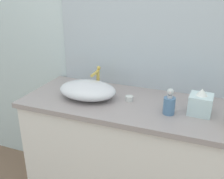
# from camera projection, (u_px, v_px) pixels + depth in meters

# --- Properties ---
(bathroom_wall_rear) EXTENTS (6.00, 0.06, 2.60)m
(bathroom_wall_rear) POSITION_uv_depth(u_px,v_px,m) (144.00, 33.00, 1.85)
(bathroom_wall_rear) COLOR silver
(bathroom_wall_rear) RESTS_ON ground
(vanity_counter) EXTENTS (1.54, 0.59, 0.90)m
(vanity_counter) POSITION_uv_depth(u_px,v_px,m) (136.00, 161.00, 1.86)
(vanity_counter) COLOR white
(vanity_counter) RESTS_ON ground
(wall_mirror_panel) EXTENTS (1.39, 0.01, 1.09)m
(wall_mirror_panel) POSITION_uv_depth(u_px,v_px,m) (153.00, 12.00, 1.74)
(wall_mirror_panel) COLOR #B2BCC6
(wall_mirror_panel) RESTS_ON vanity_counter
(sink_basin) EXTENTS (0.40, 0.29, 0.11)m
(sink_basin) POSITION_uv_depth(u_px,v_px,m) (88.00, 90.00, 1.76)
(sink_basin) COLOR silver
(sink_basin) RESTS_ON vanity_counter
(faucet) EXTENTS (0.03, 0.13, 0.17)m
(faucet) POSITION_uv_depth(u_px,v_px,m) (97.00, 76.00, 1.88)
(faucet) COLOR gold
(faucet) RESTS_ON vanity_counter
(soap_dispenser) EXTENTS (0.07, 0.07, 0.16)m
(soap_dispenser) POSITION_uv_depth(u_px,v_px,m) (169.00, 104.00, 1.53)
(soap_dispenser) COLOR #51769F
(soap_dispenser) RESTS_ON vanity_counter
(tissue_box) EXTENTS (0.14, 0.14, 0.16)m
(tissue_box) POSITION_uv_depth(u_px,v_px,m) (201.00, 103.00, 1.53)
(tissue_box) COLOR silver
(tissue_box) RESTS_ON vanity_counter
(candle_jar) EXTENTS (0.05, 0.05, 0.03)m
(candle_jar) POSITION_uv_depth(u_px,v_px,m) (129.00, 98.00, 1.72)
(candle_jar) COLOR silver
(candle_jar) RESTS_ON vanity_counter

